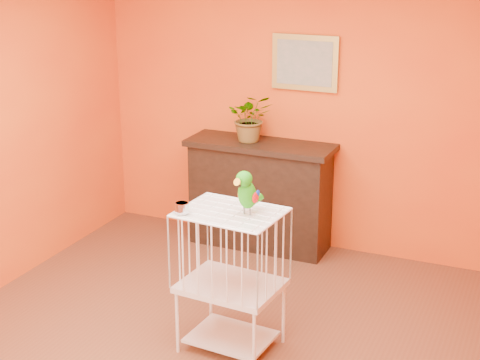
% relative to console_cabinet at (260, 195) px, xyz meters
% --- Properties ---
extents(ground, '(4.50, 4.50, 0.00)m').
position_rel_console_cabinet_xyz_m(ground, '(0.34, -2.01, -0.51)').
color(ground, brown).
rests_on(ground, ground).
extents(room_shell, '(4.50, 4.50, 4.50)m').
position_rel_console_cabinet_xyz_m(room_shell, '(0.34, -2.01, 1.07)').
color(room_shell, '#E15A15').
rests_on(room_shell, ground).
extents(console_cabinet, '(1.38, 0.50, 1.02)m').
position_rel_console_cabinet_xyz_m(console_cabinet, '(0.00, 0.00, 0.00)').
color(console_cabinet, black).
rests_on(console_cabinet, ground).
extents(potted_plant, '(0.55, 0.57, 0.35)m').
position_rel_console_cabinet_xyz_m(potted_plant, '(-0.10, 0.05, 0.68)').
color(potted_plant, '#26722D').
rests_on(potted_plant, console_cabinet).
extents(framed_picture, '(0.62, 0.04, 0.50)m').
position_rel_console_cabinet_xyz_m(framed_picture, '(0.34, 0.21, 1.24)').
color(framed_picture, '#A88F3C').
rests_on(framed_picture, room_shell).
extents(birdcage, '(0.72, 0.57, 1.05)m').
position_rel_console_cabinet_xyz_m(birdcage, '(0.52, -1.80, 0.03)').
color(birdcage, silver).
rests_on(birdcage, ground).
extents(feed_cup, '(0.10, 0.10, 0.07)m').
position_rel_console_cabinet_xyz_m(feed_cup, '(0.23, -1.96, 0.58)').
color(feed_cup, silver).
rests_on(feed_cup, birdcage).
extents(parrot, '(0.16, 0.28, 0.31)m').
position_rel_console_cabinet_xyz_m(parrot, '(0.63, -1.79, 0.69)').
color(parrot, '#59544C').
rests_on(parrot, birdcage).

